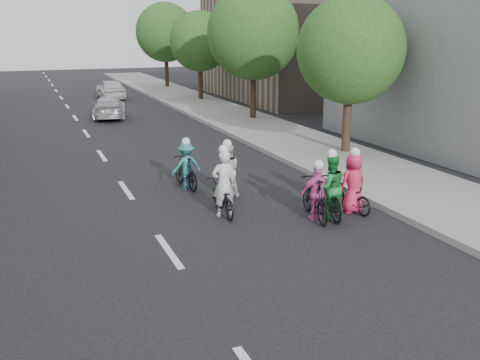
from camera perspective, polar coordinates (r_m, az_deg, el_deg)
ground at (r=11.90m, az=-7.61°, el=-7.52°), size 120.00×120.00×0.00m
sidewalk_right at (r=23.66m, az=5.02°, el=4.43°), size 4.00×80.00×0.15m
curb_right at (r=22.85m, az=0.65°, el=4.12°), size 0.18×80.00×0.18m
bldg_se at (r=39.34m, az=6.31°, el=14.60°), size 10.00×14.00×8.00m
tree_r_0 at (r=20.70m, az=11.72°, el=13.42°), size 4.00×4.00×5.97m
tree_r_1 at (r=28.62m, az=1.43°, el=15.37°), size 4.80×4.80×6.93m
tree_r_2 at (r=37.05m, az=-4.33°, el=14.54°), size 4.00×4.00×5.97m
tree_r_3 at (r=45.69m, az=-7.97°, el=15.33°), size 4.80×4.80×6.93m
cyclist_0 at (r=13.82m, az=9.47°, el=-1.27°), size 0.89×1.84×1.81m
cyclist_1 at (r=14.42m, az=11.84°, el=-0.99°), size 0.83×1.63×1.75m
cyclist_2 at (r=15.44m, az=-1.43°, el=0.42°), size 0.85×1.61×1.69m
cyclist_3 at (r=13.65m, az=8.08°, el=-1.75°), size 0.89×1.90×1.58m
cyclist_4 at (r=13.88m, az=-1.82°, el=-1.34°), size 0.69×1.73×1.88m
cyclist_5 at (r=16.30m, az=-5.77°, el=1.21°), size 0.99×1.70×1.59m
follow_car_lead at (r=30.54m, az=-13.78°, el=7.56°), size 2.37×4.31×1.18m
follow_car_trail at (r=39.10m, az=-13.66°, el=9.41°), size 1.74×4.14×1.40m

